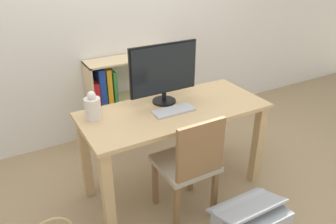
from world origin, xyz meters
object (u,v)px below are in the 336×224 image
object	(u,v)px
vase	(93,107)
bookshelf	(118,105)
monitor	(164,71)
chair	(190,163)
keyboard	(174,111)

from	to	relation	value
vase	bookshelf	world-z (taller)	vase
monitor	chair	bearing A→B (deg)	-96.51
keyboard	vase	size ratio (longest dim) A/B	1.48
keyboard	vase	bearing A→B (deg)	161.50
monitor	keyboard	bearing A→B (deg)	-96.29
vase	bookshelf	bearing A→B (deg)	60.35
vase	chair	distance (m)	0.79
monitor	bookshelf	distance (m)	1.06
monitor	keyboard	size ratio (longest dim) A/B	1.79
monitor	bookshelf	size ratio (longest dim) A/B	0.62
monitor	keyboard	distance (m)	0.31
monitor	vase	xyz separation A→B (m)	(-0.57, -0.00, -0.17)
vase	chair	world-z (taller)	vase
keyboard	vase	world-z (taller)	vase
monitor	bookshelf	world-z (taller)	monitor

